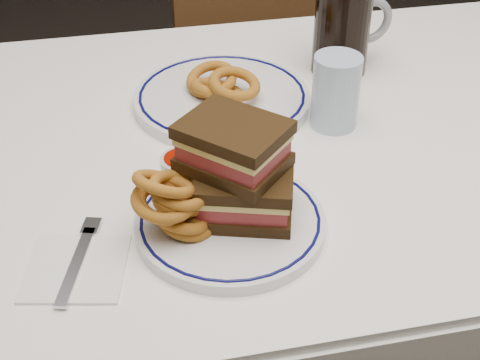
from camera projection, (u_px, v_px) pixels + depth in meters
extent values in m
cube|color=white|center=(272.00, 139.00, 1.09)|extent=(1.26, 0.86, 0.03)
cylinder|color=#412415|center=(444.00, 169.00, 1.67)|extent=(0.06, 0.06, 0.71)
cube|color=white|center=(224.00, 66.00, 1.47)|extent=(1.26, 0.01, 0.17)
cube|color=#412415|center=(239.00, 63.00, 1.92)|extent=(0.48, 0.48, 0.04)
cylinder|color=#412415|center=(276.00, 95.00, 2.25)|extent=(0.04, 0.04, 0.43)
cylinder|color=#412415|center=(319.00, 156.00, 1.96)|extent=(0.04, 0.04, 0.43)
cylinder|color=#412415|center=(166.00, 112.00, 2.16)|extent=(0.04, 0.04, 0.43)
cylinder|color=#412415|center=(194.00, 178.00, 1.87)|extent=(0.04, 0.04, 0.43)
cube|color=#412415|center=(263.00, 1.00, 1.61)|extent=(0.44, 0.07, 0.48)
cylinder|color=silver|center=(230.00, 223.00, 0.88)|extent=(0.25, 0.25, 0.02)
torus|color=#090B48|center=(230.00, 218.00, 0.88)|extent=(0.24, 0.24, 0.00)
cube|color=black|center=(244.00, 207.00, 0.88)|extent=(0.15, 0.13, 0.02)
cube|color=#A0322E|center=(244.00, 196.00, 0.87)|extent=(0.14, 0.12, 0.02)
cube|color=#EAD168|center=(244.00, 187.00, 0.86)|extent=(0.14, 0.12, 0.01)
cube|color=black|center=(244.00, 178.00, 0.85)|extent=(0.15, 0.13, 0.02)
cube|color=black|center=(233.00, 161.00, 0.85)|extent=(0.16, 0.16, 0.02)
cube|color=#A0322E|center=(233.00, 149.00, 0.84)|extent=(0.15, 0.15, 0.02)
cube|color=#EAD168|center=(233.00, 139.00, 0.83)|extent=(0.15, 0.15, 0.01)
cube|color=black|center=(233.00, 129.00, 0.82)|extent=(0.16, 0.16, 0.02)
torus|color=brown|center=(186.00, 219.00, 0.86)|extent=(0.08, 0.08, 0.04)
torus|color=brown|center=(182.00, 220.00, 0.85)|extent=(0.08, 0.07, 0.05)
torus|color=brown|center=(194.00, 203.00, 0.86)|extent=(0.07, 0.07, 0.05)
torus|color=brown|center=(180.00, 199.00, 0.85)|extent=(0.07, 0.07, 0.02)
torus|color=brown|center=(163.00, 203.00, 0.83)|extent=(0.08, 0.08, 0.04)
torus|color=brown|center=(164.00, 200.00, 0.83)|extent=(0.09, 0.08, 0.03)
torus|color=brown|center=(178.00, 190.00, 0.83)|extent=(0.08, 0.08, 0.04)
torus|color=brown|center=(164.00, 184.00, 0.82)|extent=(0.09, 0.08, 0.07)
cylinder|color=silver|center=(182.00, 168.00, 0.94)|extent=(0.06, 0.06, 0.03)
cylinder|color=#800F02|center=(182.00, 161.00, 0.93)|extent=(0.05, 0.05, 0.01)
cylinder|color=black|center=(342.00, 28.00, 1.20)|extent=(0.10, 0.10, 0.17)
torus|color=gray|center=(371.00, 21.00, 1.21)|extent=(0.09, 0.03, 0.09)
cylinder|color=#A1B6CF|center=(336.00, 92.00, 1.06)|extent=(0.08, 0.08, 0.12)
cylinder|color=silver|center=(222.00, 99.00, 1.14)|extent=(0.30, 0.30, 0.02)
torus|color=#090B48|center=(222.00, 94.00, 1.13)|extent=(0.28, 0.28, 0.01)
torus|color=brown|center=(217.00, 89.00, 1.13)|extent=(0.10, 0.09, 0.06)
torus|color=brown|center=(212.00, 79.00, 1.13)|extent=(0.09, 0.09, 0.05)
torus|color=brown|center=(235.00, 84.00, 1.10)|extent=(0.09, 0.09, 0.04)
cube|color=white|center=(76.00, 268.00, 0.82)|extent=(0.14, 0.14, 0.00)
cube|color=#BBBBC0|center=(76.00, 265.00, 0.82)|extent=(0.05, 0.14, 0.00)
cube|color=#BBBBC0|center=(91.00, 226.00, 0.88)|extent=(0.03, 0.04, 0.00)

